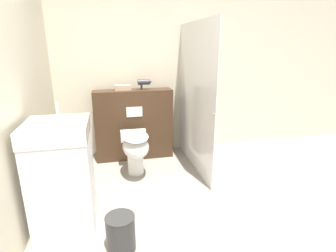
# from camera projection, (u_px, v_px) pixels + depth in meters

# --- Properties ---
(ground_plane) EXTENTS (12.00, 12.00, 0.00)m
(ground_plane) POSITION_uv_depth(u_px,v_px,m) (197.00, 249.00, 2.17)
(ground_plane) COLOR gray
(wall_back) EXTENTS (8.00, 0.06, 2.50)m
(wall_back) POSITION_uv_depth(u_px,v_px,m) (150.00, 71.00, 3.91)
(wall_back) COLOR beige
(wall_back) RESTS_ON ground_plane
(partition_panel) EXTENTS (1.11, 0.28, 1.02)m
(partition_panel) POSITION_uv_depth(u_px,v_px,m) (134.00, 124.00, 3.83)
(partition_panel) COLOR #3D2819
(partition_panel) RESTS_ON ground_plane
(shower_glass) EXTENTS (0.04, 1.41, 1.91)m
(shower_glass) POSITION_uv_depth(u_px,v_px,m) (195.00, 98.00, 3.42)
(shower_glass) COLOR silver
(shower_glass) RESTS_ON ground_plane
(toilet) EXTENTS (0.34, 0.61, 0.56)m
(toilet) POSITION_uv_depth(u_px,v_px,m) (135.00, 148.00, 3.31)
(toilet) COLOR white
(toilet) RESTS_ON ground_plane
(sink_vanity) EXTENTS (0.52, 0.54, 1.14)m
(sink_vanity) POSITION_uv_depth(u_px,v_px,m) (62.00, 176.00, 2.32)
(sink_vanity) COLOR white
(sink_vanity) RESTS_ON ground_plane
(hair_drier) EXTENTS (0.20, 0.08, 0.15)m
(hair_drier) POSITION_uv_depth(u_px,v_px,m) (144.00, 82.00, 3.67)
(hair_drier) COLOR #2D2D33
(hair_drier) RESTS_ON partition_panel
(folded_towel) EXTENTS (0.22, 0.13, 0.07)m
(folded_towel) POSITION_uv_depth(u_px,v_px,m) (123.00, 87.00, 3.66)
(folded_towel) COLOR tan
(folded_towel) RESTS_ON partition_panel
(waste_bin) EXTENTS (0.24, 0.24, 0.31)m
(waste_bin) POSITION_uv_depth(u_px,v_px,m) (121.00, 233.00, 2.12)
(waste_bin) COLOR #2D2D2D
(waste_bin) RESTS_ON ground_plane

